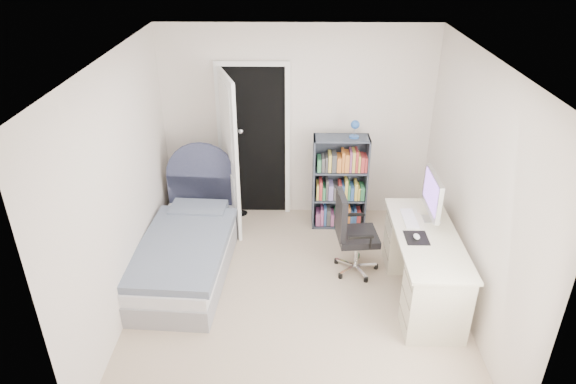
{
  "coord_description": "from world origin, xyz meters",
  "views": [
    {
      "loc": [
        -0.03,
        -4.36,
        3.52
      ],
      "look_at": [
        -0.09,
        0.39,
        1.02
      ],
      "focal_mm": 32.0,
      "sensor_mm": 36.0,
      "label": 1
    }
  ],
  "objects_px": {
    "bed": "(188,248)",
    "office_chair": "(351,230)",
    "floor_lamp": "(241,181)",
    "bookcase": "(340,185)",
    "desk": "(424,263)",
    "nightstand": "(196,191)"
  },
  "relations": [
    {
      "from": "bed",
      "to": "desk",
      "type": "distance_m",
      "value": 2.58
    },
    {
      "from": "nightstand",
      "to": "office_chair",
      "type": "xyz_separation_m",
      "value": [
        1.92,
        -1.17,
        0.14
      ]
    },
    {
      "from": "nightstand",
      "to": "bookcase",
      "type": "xyz_separation_m",
      "value": [
        1.87,
        -0.16,
        0.17
      ]
    },
    {
      "from": "nightstand",
      "to": "office_chair",
      "type": "bearing_deg",
      "value": -31.39
    },
    {
      "from": "bed",
      "to": "nightstand",
      "type": "relative_size",
      "value": 3.32
    },
    {
      "from": "desk",
      "to": "office_chair",
      "type": "bearing_deg",
      "value": 149.22
    },
    {
      "from": "bed",
      "to": "office_chair",
      "type": "xyz_separation_m",
      "value": [
        1.82,
        -0.01,
        0.27
      ]
    },
    {
      "from": "floor_lamp",
      "to": "desk",
      "type": "bearing_deg",
      "value": -38.98
    },
    {
      "from": "bed",
      "to": "nightstand",
      "type": "height_order",
      "value": "bed"
    },
    {
      "from": "bed",
      "to": "floor_lamp",
      "type": "relative_size",
      "value": 1.58
    },
    {
      "from": "desk",
      "to": "nightstand",
      "type": "bearing_deg",
      "value": 148.77
    },
    {
      "from": "bed",
      "to": "floor_lamp",
      "type": "height_order",
      "value": "floor_lamp"
    },
    {
      "from": "office_chair",
      "to": "bed",
      "type": "bearing_deg",
      "value": 179.77
    },
    {
      "from": "floor_lamp",
      "to": "bookcase",
      "type": "xyz_separation_m",
      "value": [
        1.29,
        -0.22,
        0.06
      ]
    },
    {
      "from": "bed",
      "to": "bookcase",
      "type": "bearing_deg",
      "value": 29.53
    },
    {
      "from": "bookcase",
      "to": "office_chair",
      "type": "xyz_separation_m",
      "value": [
        0.04,
        -1.01,
        -0.03
      ]
    },
    {
      "from": "floor_lamp",
      "to": "nightstand",
      "type": "bearing_deg",
      "value": -174.09
    },
    {
      "from": "bed",
      "to": "office_chair",
      "type": "bearing_deg",
      "value": -0.23
    },
    {
      "from": "office_chair",
      "to": "floor_lamp",
      "type": "bearing_deg",
      "value": 137.25
    },
    {
      "from": "nightstand",
      "to": "desk",
      "type": "relative_size",
      "value": 0.39
    },
    {
      "from": "bookcase",
      "to": "desk",
      "type": "height_order",
      "value": "bookcase"
    },
    {
      "from": "bed",
      "to": "office_chair",
      "type": "height_order",
      "value": "bed"
    }
  ]
}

